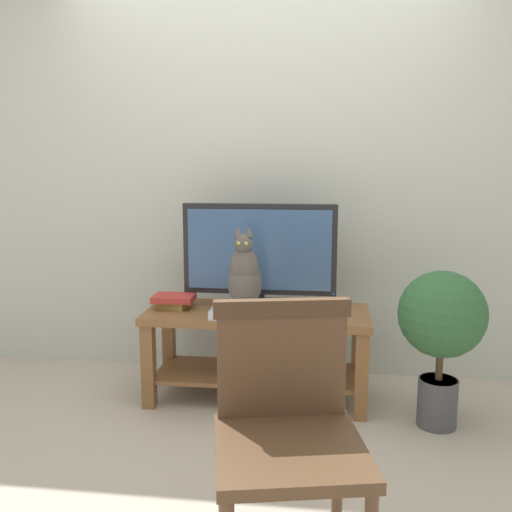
# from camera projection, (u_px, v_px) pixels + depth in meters

# --- Properties ---
(ground_plane) EXTENTS (12.00, 12.00, 0.00)m
(ground_plane) POSITION_uv_depth(u_px,v_px,m) (240.00, 448.00, 2.69)
(ground_plane) COLOR #ADA393
(back_wall) EXTENTS (7.00, 0.12, 2.80)m
(back_wall) POSITION_uv_depth(u_px,v_px,m) (266.00, 157.00, 3.57)
(back_wall) COLOR #B7BCB2
(back_wall) RESTS_ON ground
(tv_stand) EXTENTS (1.27, 0.51, 0.53)m
(tv_stand) POSITION_uv_depth(u_px,v_px,m) (257.00, 337.00, 3.21)
(tv_stand) COLOR brown
(tv_stand) RESTS_ON ground
(tv) EXTENTS (0.90, 0.20, 0.61)m
(tv) POSITION_uv_depth(u_px,v_px,m) (259.00, 253.00, 3.24)
(tv) COLOR black
(tv) RESTS_ON tv_stand
(media_box) EXTENTS (0.36, 0.27, 0.05)m
(media_box) POSITION_uv_depth(u_px,v_px,m) (245.00, 311.00, 3.08)
(media_box) COLOR #BCBCC1
(media_box) RESTS_ON tv_stand
(cat) EXTENTS (0.19, 0.28, 0.45)m
(cat) POSITION_uv_depth(u_px,v_px,m) (245.00, 276.00, 3.03)
(cat) COLOR #514C47
(cat) RESTS_ON media_box
(wooden_chair) EXTENTS (0.56, 0.56, 0.90)m
(wooden_chair) POSITION_uv_depth(u_px,v_px,m) (286.00, 418.00, 1.82)
(wooden_chair) COLOR #513823
(wooden_chair) RESTS_ON ground
(book_stack) EXTENTS (0.24, 0.18, 0.08)m
(book_stack) POSITION_uv_depth(u_px,v_px,m) (174.00, 301.00, 3.24)
(book_stack) COLOR olive
(book_stack) RESTS_ON tv_stand
(potted_plant) EXTENTS (0.44, 0.44, 0.83)m
(potted_plant) POSITION_uv_depth(u_px,v_px,m) (442.00, 324.00, 2.83)
(potted_plant) COLOR #47474C
(potted_plant) RESTS_ON ground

